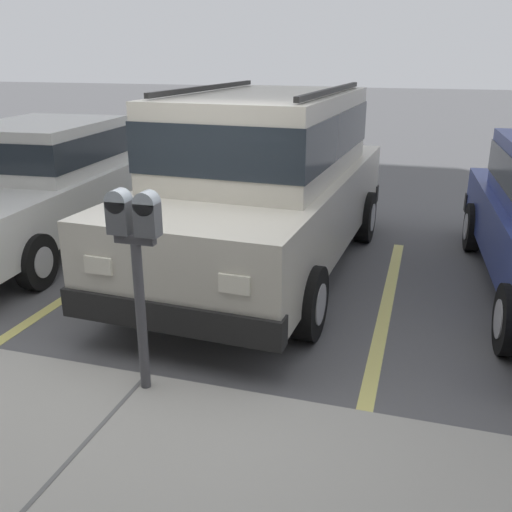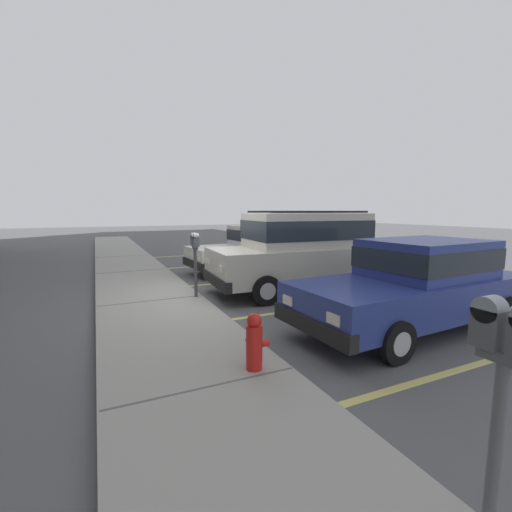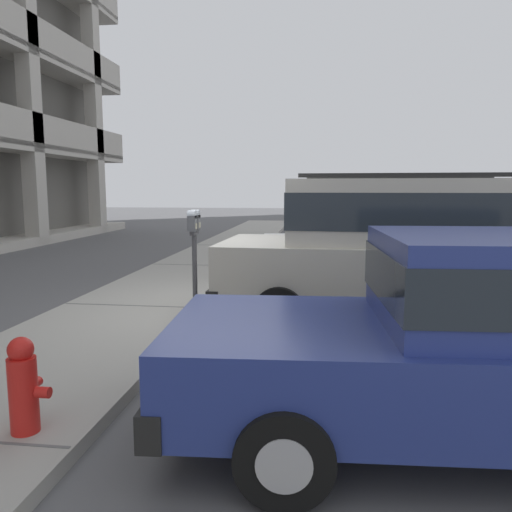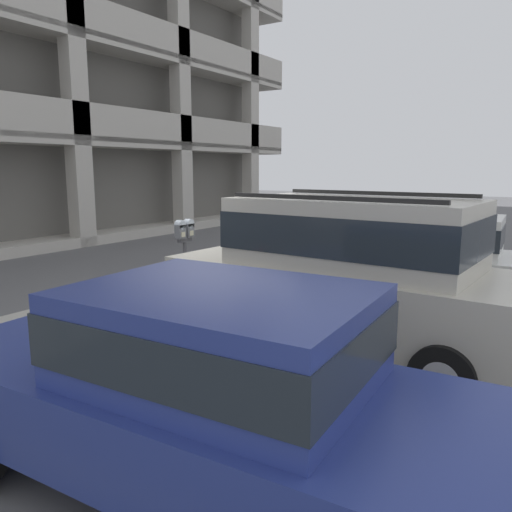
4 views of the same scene
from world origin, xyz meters
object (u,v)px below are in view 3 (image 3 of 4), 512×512
at_px(dark_hatchback, 381,242).
at_px(fire_hydrant, 24,386).
at_px(parking_meter_near, 194,236).
at_px(silver_suv, 398,246).
at_px(red_sedan, 495,335).

distance_m(dark_hatchback, fire_hydrant, 7.51).
distance_m(dark_hatchback, parking_meter_near, 4.23).
bearing_deg(fire_hydrant, silver_suv, -40.27).
bearing_deg(dark_hatchback, red_sedan, 176.30).
relative_size(silver_suv, fire_hydrant, 6.95).
height_order(red_sedan, dark_hatchback, same).
bearing_deg(dark_hatchback, parking_meter_near, 131.09).
bearing_deg(silver_suv, dark_hatchback, -0.07).
distance_m(silver_suv, fire_hydrant, 4.86).
relative_size(red_sedan, dark_hatchback, 0.99).
bearing_deg(dark_hatchback, fire_hydrant, 150.02).
height_order(dark_hatchback, fire_hydrant, dark_hatchback).
bearing_deg(red_sedan, fire_hydrant, 94.90).
xyz_separation_m(dark_hatchback, fire_hydrant, (-6.75, 3.27, -0.36)).
xyz_separation_m(dark_hatchback, parking_meter_near, (-3.00, 2.97, 0.37)).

